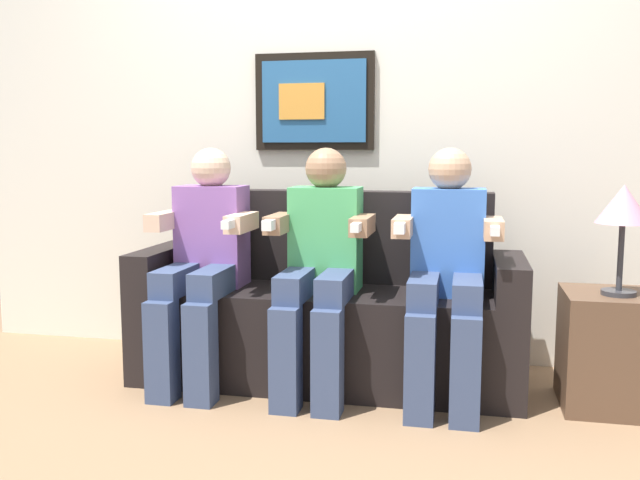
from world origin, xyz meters
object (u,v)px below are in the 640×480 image
at_px(couch, 328,315).
at_px(person_on_left, 203,257).
at_px(table_lamp, 623,209).
at_px(person_on_right, 447,265).
at_px(person_in_middle, 320,260).
at_px(side_table_right, 610,350).

xyz_separation_m(couch, person_on_left, (-0.56, -0.17, 0.29)).
bearing_deg(table_lamp, person_on_right, -178.39).
bearing_deg(person_on_left, couch, 16.57).
distance_m(person_on_left, person_on_right, 1.12).
distance_m(person_in_middle, table_lamp, 1.29).
relative_size(couch, person_on_left, 1.63).
xyz_separation_m(person_in_middle, table_lamp, (1.27, 0.02, 0.25)).
xyz_separation_m(person_on_left, person_on_right, (1.12, -0.00, 0.00)).
distance_m(couch, person_in_middle, 0.34).
distance_m(couch, table_lamp, 1.39).
bearing_deg(person_on_right, side_table_right, 5.05).
xyz_separation_m(couch, side_table_right, (1.26, -0.11, -0.06)).
bearing_deg(couch, person_on_left, -163.43).
xyz_separation_m(couch, person_on_right, (0.56, -0.17, 0.29)).
relative_size(person_on_left, table_lamp, 2.41).
bearing_deg(couch, side_table_right, -4.81).
bearing_deg(couch, table_lamp, -6.63).
distance_m(person_on_left, table_lamp, 1.84).
bearing_deg(person_in_middle, side_table_right, 2.80).
bearing_deg(person_in_middle, person_on_left, 179.95).
relative_size(person_on_left, person_on_right, 1.00).
distance_m(person_in_middle, person_on_right, 0.56).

